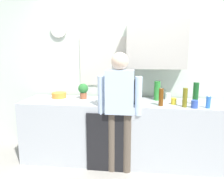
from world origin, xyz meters
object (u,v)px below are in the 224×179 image
at_px(coffee_maker, 131,92).
at_px(cup_yellow_cup, 174,101).
at_px(bottle_clear_soda, 157,91).
at_px(mixing_bowl, 59,95).
at_px(cup_white_mug, 168,96).
at_px(dish_soap, 208,102).
at_px(potted_plant, 83,90).
at_px(bottle_green_wine, 196,93).
at_px(bottle_olive_oil, 185,98).
at_px(person_at_sink, 120,103).
at_px(bottle_amber_beer, 161,97).
at_px(cup_blue_mug, 195,104).

height_order(coffee_maker, cup_yellow_cup, coffee_maker).
xyz_separation_m(bottle_clear_soda, mixing_bowl, (-1.49, -0.02, -0.10)).
relative_size(cup_white_mug, dish_soap, 0.53).
distance_m(cup_white_mug, potted_plant, 1.27).
distance_m(coffee_maker, bottle_green_wine, 0.87).
bearing_deg(potted_plant, bottle_olive_oil, -12.80).
relative_size(bottle_green_wine, potted_plant, 1.30).
bearing_deg(person_at_sink, coffee_maker, 73.17).
bearing_deg(coffee_maker, bottle_olive_oil, -12.10).
height_order(bottle_clear_soda, cup_yellow_cup, bottle_clear_soda).
distance_m(bottle_green_wine, cup_yellow_cup, 0.31).
bearing_deg(bottle_amber_beer, mixing_bowl, 168.56).
height_order(coffee_maker, bottle_clear_soda, coffee_maker).
bearing_deg(dish_soap, coffee_maker, 170.44).
distance_m(bottle_clear_soda, cup_yellow_cup, 0.32).
distance_m(bottle_amber_beer, cup_white_mug, 0.43).
relative_size(coffee_maker, bottle_amber_beer, 1.43).
height_order(mixing_bowl, person_at_sink, person_at_sink).
xyz_separation_m(bottle_amber_beer, dish_soap, (0.58, -0.05, -0.04)).
bearing_deg(potted_plant, mixing_bowl, 177.94).
distance_m(bottle_clear_soda, cup_blue_mug, 0.59).
distance_m(mixing_bowl, potted_plant, 0.40).
relative_size(cup_white_mug, person_at_sink, 0.06).
distance_m(coffee_maker, dish_soap, 1.00).
bearing_deg(cup_white_mug, potted_plant, -175.10).
bearing_deg(potted_plant, bottle_clear_soda, 1.82).
relative_size(bottle_green_wine, dish_soap, 1.67).
height_order(bottle_olive_oil, potted_plant, bottle_olive_oil).
xyz_separation_m(cup_white_mug, person_at_sink, (-0.68, -0.52, -0.00)).
distance_m(cup_white_mug, person_at_sink, 0.86).
bearing_deg(mixing_bowl, bottle_amber_beer, -11.44).
relative_size(coffee_maker, cup_blue_mug, 3.30).
xyz_separation_m(coffee_maker, cup_yellow_cup, (0.58, -0.02, -0.10)).
relative_size(mixing_bowl, person_at_sink, 0.14).
bearing_deg(mixing_bowl, bottle_green_wine, -5.03).
bearing_deg(cup_white_mug, dish_soap, -45.41).
relative_size(bottle_green_wine, cup_yellow_cup, 3.53).
bearing_deg(bottle_amber_beer, coffee_maker, 163.48).
bearing_deg(bottle_olive_oil, cup_yellow_cup, 132.30).
bearing_deg(cup_yellow_cup, bottle_amber_beer, -151.93).
distance_m(bottle_olive_oil, person_at_sink, 0.84).
xyz_separation_m(bottle_amber_beer, person_at_sink, (-0.54, -0.12, -0.07)).
bearing_deg(dish_soap, person_at_sink, -176.02).
xyz_separation_m(cup_yellow_cup, potted_plant, (-1.30, 0.20, 0.09)).
bearing_deg(cup_blue_mug, bottle_olive_oil, 164.50).
xyz_separation_m(bottle_clear_soda, cup_white_mug, (0.16, 0.07, -0.09)).
bearing_deg(person_at_sink, cup_white_mug, 49.74).
bearing_deg(potted_plant, bottle_green_wine, -5.76).
height_order(coffee_maker, bottle_olive_oil, coffee_maker).
bearing_deg(cup_blue_mug, bottle_green_wine, 73.35).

